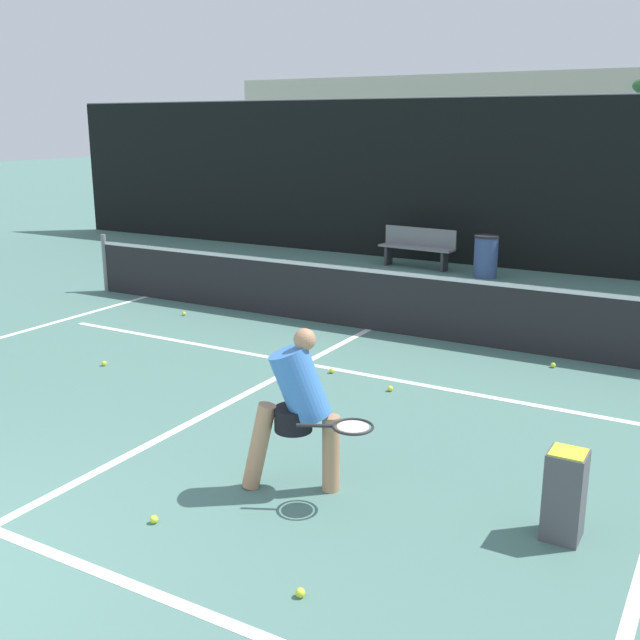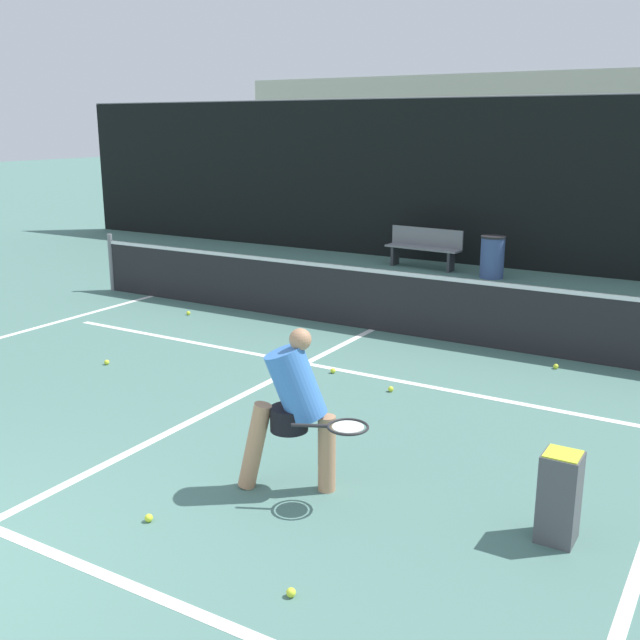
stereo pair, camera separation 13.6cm
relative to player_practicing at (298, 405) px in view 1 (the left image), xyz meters
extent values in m
cube|color=white|center=(-1.76, 3.00, -0.77)|extent=(8.25, 0.10, 0.01)
cube|color=white|center=(-1.76, 1.59, -0.77)|extent=(0.10, 6.71, 0.01)
cylinder|color=slate|center=(-7.26, 4.95, -0.24)|extent=(0.09, 0.09, 1.07)
cube|color=#232326|center=(-1.76, 4.95, -0.30)|extent=(11.00, 0.02, 0.95)
cube|color=white|center=(-1.76, 4.95, 0.15)|extent=(11.00, 0.03, 0.06)
cube|color=black|center=(-1.76, 10.98, 1.02)|extent=(24.00, 0.06, 3.59)
cylinder|color=slate|center=(-1.76, 10.98, 2.84)|extent=(24.00, 0.04, 0.04)
cylinder|color=tan|center=(0.24, 0.13, -0.43)|extent=(0.15, 0.15, 0.68)
cylinder|color=tan|center=(-0.31, -0.15, -0.38)|extent=(0.35, 0.27, 0.79)
cylinder|color=black|center=(-0.04, -0.01, -0.13)|extent=(0.32, 0.32, 0.21)
cylinder|color=#3F7ACC|center=(0.01, 0.01, 0.18)|extent=(0.53, 0.43, 0.74)
sphere|color=tan|center=(0.05, 0.03, 0.57)|extent=(0.19, 0.19, 0.19)
cylinder|color=#262628|center=(0.25, -0.15, -0.08)|extent=(0.28, 0.16, 0.03)
torus|color=#262628|center=(0.52, -0.02, -0.08)|extent=(0.46, 0.46, 0.02)
cylinder|color=beige|center=(0.52, -0.02, -0.08)|extent=(0.35, 0.35, 0.01)
sphere|color=#D1E033|center=(-4.78, 4.21, -0.74)|extent=(0.07, 0.07, 0.07)
sphere|color=#D1E033|center=(0.80, -1.30, -0.74)|extent=(0.07, 0.07, 0.07)
sphere|color=#D1E033|center=(-3.97, 1.63, -0.74)|extent=(0.07, 0.07, 0.07)
sphere|color=#D1E033|center=(-0.34, 2.62, -0.74)|extent=(0.07, 0.07, 0.07)
sphere|color=#D1E033|center=(-0.70, -1.06, -0.74)|extent=(0.07, 0.07, 0.07)
sphere|color=#D1E033|center=(-1.26, 2.85, -0.74)|extent=(0.07, 0.07, 0.07)
sphere|color=#D1E033|center=(1.12, 4.47, -0.74)|extent=(0.07, 0.07, 0.07)
cube|color=#4C4C51|center=(2.14, 0.33, -0.42)|extent=(0.28, 0.28, 0.70)
cube|color=#D1E033|center=(2.14, 0.33, -0.09)|extent=(0.25, 0.25, 0.06)
cube|color=slate|center=(-3.12, 10.02, -0.33)|extent=(1.73, 0.49, 0.04)
cube|color=slate|center=(-3.11, 10.20, -0.12)|extent=(1.70, 0.17, 0.42)
cube|color=#333338|center=(-3.80, 10.07, -0.55)|extent=(0.06, 0.32, 0.44)
cube|color=#333338|center=(-2.44, 9.97, -0.55)|extent=(0.06, 0.32, 0.44)
cylinder|color=#384C7F|center=(-1.48, 9.76, -0.36)|extent=(0.48, 0.48, 0.82)
cylinder|color=black|center=(-1.48, 9.76, 0.07)|extent=(0.50, 0.50, 0.04)
cube|color=#B7B7BC|center=(-2.75, 15.03, -0.36)|extent=(1.80, 4.66, 0.82)
cube|color=#1E2328|center=(-2.75, 14.80, 0.32)|extent=(1.51, 2.80, 0.54)
cylinder|color=black|center=(-1.94, 16.52, -0.47)|extent=(0.18, 0.60, 0.60)
cylinder|color=black|center=(-1.94, 13.54, -0.47)|extent=(0.18, 0.60, 0.60)
cube|color=beige|center=(-1.76, 28.39, 1.80)|extent=(36.00, 2.40, 5.15)
camera|label=1|loc=(3.08, -5.01, 2.29)|focal=42.00mm
camera|label=2|loc=(3.20, -4.94, 2.29)|focal=42.00mm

